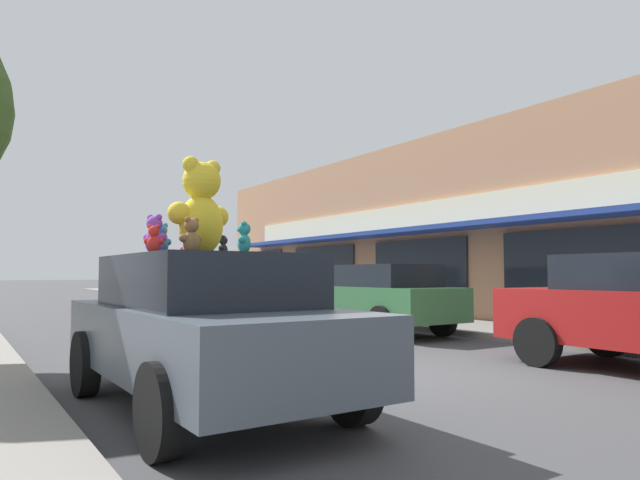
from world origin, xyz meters
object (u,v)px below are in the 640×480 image
Objects in this scene: teddy_bear_black at (223,247)px; parked_car_far_right at (248,288)px; plush_art_car at (205,326)px; teddy_bear_white at (206,240)px; teddy_bear_purple at (154,235)px; teddy_bear_blue at (161,240)px; teddy_bear_red at (154,239)px; teddy_bear_giant at (201,209)px; parked_car_far_center at (371,295)px; teddy_bear_brown at (191,236)px; teddy_bear_teal at (244,238)px; teddy_bear_pink at (188,247)px.

parked_car_far_right is at bearing -168.98° from teddy_bear_black.
plush_art_car is at bearing 2.15° from teddy_bear_black.
parked_car_far_right is at bearing -170.74° from teddy_bear_white.
teddy_bear_purple is 0.09× the size of parked_car_far_right.
teddy_bear_blue is 1.30× the size of teddy_bear_red.
teddy_bear_blue reaches higher than teddy_bear_black.
teddy_bear_blue is (-0.37, 0.33, 0.88)m from plush_art_car.
teddy_bear_giant is 12.88m from parked_car_far_right.
teddy_bear_red reaches higher than parked_car_far_right.
teddy_bear_black reaches higher than plush_art_car.
teddy_bear_purple is at bearing -142.70° from parked_car_far_center.
teddy_bear_brown reaches higher than teddy_bear_black.
teddy_bear_giant is at bearing -141.12° from parked_car_far_center.
teddy_bear_red is (-0.74, 0.37, -0.02)m from teddy_bear_teal.
teddy_bear_red is at bearing 132.85° from teddy_bear_purple.
parked_car_far_center is at bearing -90.00° from parked_car_far_right.
teddy_bear_black is at bearing -117.14° from parked_car_far_right.
teddy_bear_teal is 0.82× the size of teddy_bear_white.
teddy_bear_brown is 0.09× the size of parked_car_far_right.
teddy_bear_pink is at bearing -126.01° from teddy_bear_white.
teddy_bear_purple is at bearing 54.93° from teddy_bear_blue.
teddy_bear_purple reaches higher than teddy_bear_pink.
teddy_bear_purple is at bearing -177.72° from plush_art_car.
teddy_bear_blue is 0.53m from teddy_bear_pink.
teddy_bear_brown is at bearing -101.14° from teddy_bear_teal.
parked_car_far_right is (6.26, 11.72, -0.83)m from teddy_bear_brown.
teddy_bear_blue is 0.50m from teddy_bear_white.
teddy_bear_teal is 1.02m from teddy_bear_white.
teddy_bear_white is (0.50, 0.03, 0.01)m from teddy_bear_blue.
teddy_bear_brown is (-0.26, -0.29, 0.89)m from plush_art_car.
teddy_bear_blue is 0.88× the size of teddy_bear_purple.
teddy_bear_red is at bearing -12.35° from teddy_bear_white.
teddy_bear_teal is at bearing 23.16° from teddy_bear_black.
teddy_bear_giant reaches higher than teddy_bear_teal.
teddy_bear_giant reaches higher than teddy_bear_brown.
teddy_bear_purple is 1.47× the size of teddy_bear_red.
teddy_bear_brown is at bearing 40.79° from teddy_bear_giant.
teddy_bear_giant is at bearing -142.73° from teddy_bear_brown.
teddy_bear_pink is 0.89× the size of teddy_bear_red.
teddy_bear_black is at bearing 168.08° from teddy_bear_white.
teddy_bear_pink is at bearing -150.25° from teddy_bear_blue.
teddy_bear_purple is (-1.00, -0.66, 0.06)m from teddy_bear_black.
teddy_bear_brown reaches higher than teddy_bear_red.
plush_art_car is 14.08× the size of teddy_bear_teal.
teddy_bear_purple is at bearing -69.87° from teddy_bear_red.
teddy_bear_black is 1.20m from teddy_bear_purple.
teddy_bear_purple reaches higher than teddy_bear_black.
teddy_bear_giant is at bearing 117.44° from teddy_bear_pink.
teddy_bear_purple is at bearing -23.34° from teddy_bear_white.
parked_car_far_right is (-0.00, 6.48, 0.02)m from parked_car_far_center.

